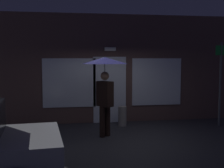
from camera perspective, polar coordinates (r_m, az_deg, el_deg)
ground_plane at (r=7.79m, az=1.99°, el=-10.97°), size 18.00×18.00×0.00m
building_facade at (r=9.80m, az=-0.59°, el=2.95°), size 9.22×0.48×3.61m
person_with_umbrella at (r=7.87m, az=-1.42°, el=2.17°), size 1.24×1.24×2.19m
street_sign_post at (r=9.75m, az=20.52°, el=0.87°), size 0.40×0.07×2.65m
sidewalk_bollard at (r=9.30m, az=2.04°, el=-6.33°), size 0.26×0.26×0.62m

